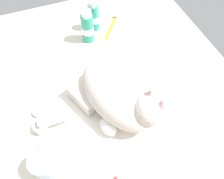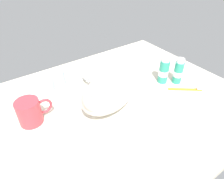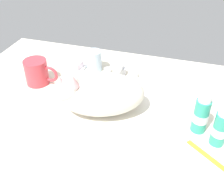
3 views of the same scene
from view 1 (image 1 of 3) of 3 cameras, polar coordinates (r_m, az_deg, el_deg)
name	(u,v)px [view 1 (image 1 of 3)]	position (r cm, az deg, el deg)	size (l,w,h in cm)	color
ground_plane	(118,107)	(64.83, 1.69, -4.77)	(110.00, 82.50, 3.00)	silver
sink_basin	(118,104)	(63.15, 1.73, -3.97)	(36.08, 36.08, 0.80)	white
faucet	(45,126)	(61.00, -17.70, -9.30)	(13.54, 10.03, 5.11)	silver
cat	(121,95)	(57.01, 2.36, -1.58)	(30.03, 25.34, 14.53)	beige
rinse_cup	(45,165)	(55.39, -17.70, -18.97)	(6.04, 6.04, 8.26)	silver
toothpaste_bottle	(87,27)	(76.78, -6.88, 16.40)	(4.36, 4.36, 12.47)	teal
mouthwash_bottle	(94,16)	(81.53, -4.96, 19.23)	(4.04, 4.04, 11.98)	teal
toothbrush	(112,24)	(85.66, 0.06, 17.31)	(12.27, 9.89, 1.60)	orange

